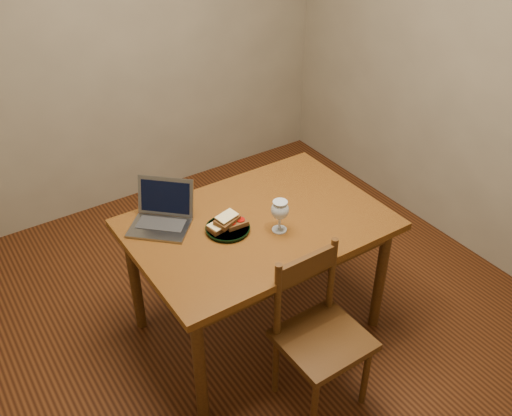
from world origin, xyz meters
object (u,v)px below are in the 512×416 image
table (258,235)px  milk_glass (280,216)px  chair (321,329)px  plate (228,229)px  laptop (162,213)px

table → milk_glass: (0.05, -0.12, 0.17)m
chair → milk_glass: bearing=80.2°
plate → table: bearing=-6.9°
milk_glass → laptop: (-0.46, 0.39, -0.03)m
table → chair: size_ratio=3.03×
table → milk_glass: bearing=-67.9°
plate → laptop: (-0.24, 0.25, 0.05)m
milk_glass → table: bearing=112.1°
table → chair: chair is taller
chair → milk_glass: 0.58m
plate → laptop: 0.35m
plate → milk_glass: (0.22, -0.14, 0.08)m
laptop → table: bearing=10.3°
chair → laptop: bearing=114.0°
chair → table: bearing=87.1°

